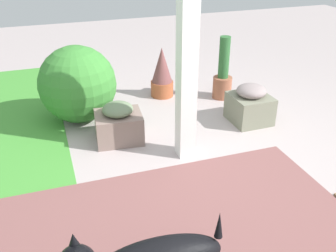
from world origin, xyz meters
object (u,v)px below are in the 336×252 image
(stone_planter_nearest, at_px, (250,105))
(stone_planter_mid, at_px, (119,124))
(terracotta_pot_tall, at_px, (223,77))
(round_shrub, at_px, (78,84))
(terracotta_pot_spiky, at_px, (162,73))
(porch_pillar, at_px, (188,12))

(stone_planter_nearest, distance_m, stone_planter_mid, 1.36)
(stone_planter_mid, bearing_deg, stone_planter_nearest, -91.82)
(stone_planter_nearest, xyz_separation_m, terracotta_pot_tall, (0.66, -0.01, 0.07))
(round_shrub, xyz_separation_m, terracotta_pot_spiky, (0.33, -1.00, -0.11))
(stone_planter_nearest, height_order, stone_planter_mid, stone_planter_nearest)
(porch_pillar, height_order, terracotta_pot_tall, porch_pillar)
(stone_planter_nearest, distance_m, terracotta_pot_spiky, 1.14)
(porch_pillar, height_order, terracotta_pot_spiky, porch_pillar)
(stone_planter_nearest, bearing_deg, terracotta_pot_spiky, 34.51)
(stone_planter_mid, bearing_deg, round_shrub, 26.90)
(porch_pillar, distance_m, terracotta_pot_spiky, 1.65)
(porch_pillar, xyz_separation_m, terracotta_pot_spiky, (1.33, -0.22, -0.96))
(porch_pillar, xyz_separation_m, round_shrub, (1.00, 0.78, -0.85))
(porch_pillar, bearing_deg, round_shrub, 38.00)
(stone_planter_nearest, xyz_separation_m, terracotta_pot_spiky, (0.93, 0.64, 0.09))
(stone_planter_mid, height_order, terracotta_pot_tall, terracotta_pot_tall)
(stone_planter_mid, bearing_deg, terracotta_pot_spiky, -38.71)
(stone_planter_nearest, height_order, round_shrub, round_shrub)
(round_shrub, height_order, terracotta_pot_spiky, round_shrub)
(terracotta_pot_spiky, bearing_deg, round_shrub, 108.19)
(stone_planter_nearest, bearing_deg, stone_planter_mid, 88.18)
(porch_pillar, xyz_separation_m, terracotta_pot_tall, (1.05, -0.87, -0.98))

